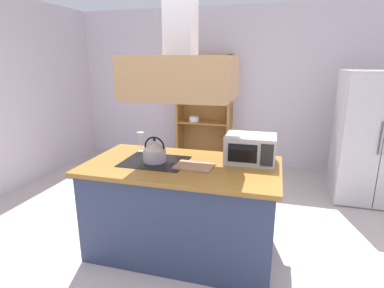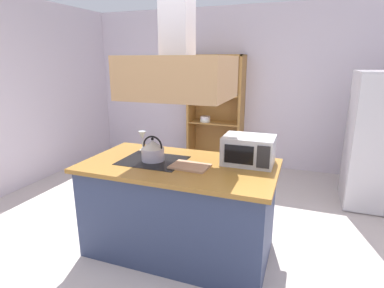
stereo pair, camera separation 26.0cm
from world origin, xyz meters
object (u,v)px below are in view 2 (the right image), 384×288
kettle (153,150)px  wine_glass_on_counter (142,136)px  microwave (249,150)px  cutting_board (190,166)px  dish_cabinet (216,117)px

kettle → wine_glass_on_counter: bearing=133.7°
kettle → microwave: 0.90m
microwave → kettle: bearing=-165.1°
kettle → cutting_board: kettle is taller
cutting_board → microwave: size_ratio=0.74×
kettle → wine_glass_on_counter: kettle is taller
dish_cabinet → cutting_board: dish_cabinet is taller
kettle → cutting_board: (0.40, -0.06, -0.09)m
wine_glass_on_counter → dish_cabinet: bearing=87.0°
dish_cabinet → kettle: dish_cabinet is taller
dish_cabinet → kettle: size_ratio=7.93×
dish_cabinet → wine_glass_on_counter: size_ratio=9.30×
wine_glass_on_counter → cutting_board: bearing=-26.8°
dish_cabinet → microwave: bearing=-67.6°
dish_cabinet → kettle: (0.14, -2.67, 0.15)m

